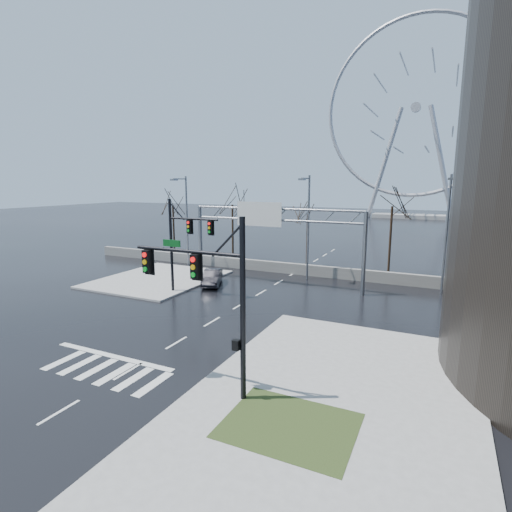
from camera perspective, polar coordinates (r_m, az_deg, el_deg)
The scene contains 18 objects.
ground at distance 24.57m, azimuth -11.30°, elevation -12.06°, with size 260.00×260.00×0.00m, color black.
sidewalk_right_ext at distance 22.44m, azimuth 13.79°, elevation -14.22°, with size 12.00×10.00×0.15m, color gray.
sidewalk_far at distance 40.06m, azimuth -13.77°, elevation -3.19°, with size 10.00×12.00×0.15m, color gray.
grass_strip at distance 16.68m, azimuth 4.80°, elevation -22.95°, with size 5.00×4.00×0.02m, color #293616.
barrier_wall at distance 41.44m, azimuth 5.33°, elevation -1.80°, with size 52.00×0.50×1.10m, color slate.
signal_mast_near at distance 17.08m, azimuth -6.04°, elevation -4.73°, with size 5.52×0.41×8.00m.
signal_mast_far at distance 33.73m, azimuth -10.57°, elevation 2.63°, with size 4.72×0.41×8.00m.
sign_gantry at distance 36.18m, azimuth 2.15°, elevation 3.88°, with size 16.36×0.40×7.60m.
streetlight_left at distance 44.61m, azimuth -10.10°, elevation 5.89°, with size 0.50×2.55×10.00m.
streetlight_mid at distance 38.27m, azimuth 7.34°, elevation 5.23°, with size 0.50×2.55×10.00m.
streetlight_right at distance 36.41m, azimuth 25.64°, elevation 4.02°, with size 0.50×2.55×10.00m.
tree_far_left at distance 52.87m, azimuth -11.76°, elevation 6.19°, with size 3.50×3.50×7.00m.
tree_left at distance 47.53m, azimuth -3.38°, elevation 6.41°, with size 3.75×3.75×7.50m.
tree_center at distance 44.95m, azimuth 7.41°, elevation 5.08°, with size 3.25×3.25×6.50m.
tree_right at distance 41.97m, azimuth 18.83°, elevation 5.66°, with size 3.90×3.90×7.80m.
tree_far_right at distance 42.39m, azimuth 29.65°, elevation 3.80°, with size 3.40×3.40×6.80m.
ferris_wheel at distance 114.66m, azimuth 21.80°, elevation 18.19°, with size 45.00×6.00×50.91m.
car at distance 37.03m, azimuth -6.29°, elevation -3.07°, with size 1.48×4.23×1.39m, color black.
Camera 1 is at (13.77, -18.08, 9.34)m, focal length 28.00 mm.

